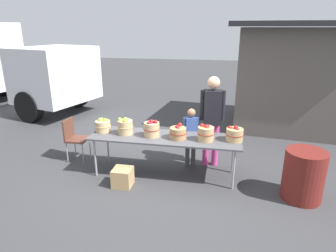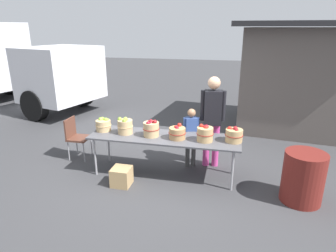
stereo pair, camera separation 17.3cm
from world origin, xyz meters
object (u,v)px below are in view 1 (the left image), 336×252
market_table (165,138)px  apple_basket_green_1 (125,126)px  apple_basket_red_0 (152,129)px  trash_barrel (304,175)px  child_customer (191,133)px  apple_basket_green_0 (103,125)px  vendor_adult (212,115)px  folding_chair (74,136)px  apple_basket_red_3 (234,134)px  apple_basket_red_2 (206,133)px  produce_crate (123,177)px  apple_basket_red_1 (178,133)px

market_table → apple_basket_green_1: (-0.74, 0.00, 0.18)m
apple_basket_red_0 → trash_barrel: bearing=-7.9°
trash_barrel → child_customer: bearing=156.5°
apple_basket_green_0 → vendor_adult: vendor_adult is taller
folding_chair → trash_barrel: size_ratio=1.05×
apple_basket_green_1 → apple_basket_red_3: size_ratio=1.01×
trash_barrel → apple_basket_red_3: bearing=159.3°
market_table → apple_basket_red_3: size_ratio=8.73×
apple_basket_red_2 → produce_crate: size_ratio=0.92×
market_table → trash_barrel: (2.30, -0.38, -0.30)m
apple_basket_red_2 → apple_basket_red_3: 0.49m
market_table → apple_basket_green_1: size_ratio=8.62×
market_table → vendor_adult: bearing=35.4°
apple_basket_red_2 → apple_basket_red_3: bearing=9.5°
child_customer → folding_chair: child_customer is taller
market_table → apple_basket_green_0: apple_basket_green_0 is taller
apple_basket_red_2 → produce_crate: bearing=-159.7°
apple_basket_green_0 → apple_basket_red_0: apple_basket_red_0 is taller
apple_basket_green_0 → trash_barrel: bearing=-7.1°
apple_basket_green_1 → child_customer: 1.25m
apple_basket_red_1 → produce_crate: size_ratio=0.96×
child_customer → folding_chair: 2.38m
apple_basket_red_1 → vendor_adult: (0.55, 0.61, 0.18)m
apple_basket_red_2 → trash_barrel: size_ratio=0.36×
market_table → trash_barrel: size_ratio=3.30×
trash_barrel → produce_crate: size_ratio=2.55×
apple_basket_green_0 → apple_basket_red_1: size_ratio=0.97×
apple_basket_green_1 → apple_basket_red_3: bearing=0.9°
apple_basket_red_3 → market_table: bearing=-178.4°
apple_basket_green_0 → folding_chair: (-0.76, 0.25, -0.36)m
apple_basket_red_2 → child_customer: (-0.31, 0.49, -0.20)m
apple_basket_red_1 → produce_crate: bearing=-150.0°
child_customer → apple_basket_red_0: bearing=16.9°
market_table → apple_basket_red_3: 1.22m
apple_basket_red_3 → folding_chair: size_ratio=0.36×
apple_basket_red_2 → apple_basket_green_0: bearing=176.9°
apple_basket_green_1 → vendor_adult: 1.64m
apple_basket_green_1 → produce_crate: 0.93m
apple_basket_red_1 → apple_basket_red_2: bearing=-0.4°
apple_basket_green_1 → trash_barrel: size_ratio=0.38×
apple_basket_green_1 → child_customer: child_customer is taller
apple_basket_green_0 → apple_basket_red_0: (0.96, -0.08, 0.03)m
trash_barrel → produce_crate: bearing=-176.6°
apple_basket_green_1 → apple_basket_red_1: 0.98m
apple_basket_red_0 → trash_barrel: apple_basket_red_0 is taller
vendor_adult → child_customer: 0.53m
folding_chair → vendor_adult: bearing=-85.5°
apple_basket_green_1 → apple_basket_red_0: apple_basket_red_0 is taller
apple_basket_red_0 → trash_barrel: size_ratio=0.39×
market_table → folding_chair: folding_chair is taller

